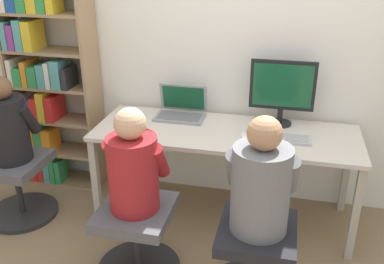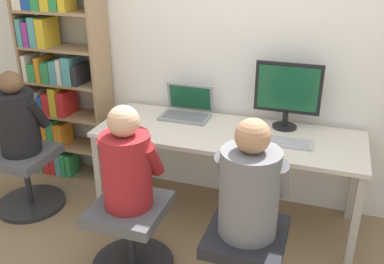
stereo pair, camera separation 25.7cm
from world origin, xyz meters
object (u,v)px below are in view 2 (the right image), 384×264
office_chair_left (245,262)px  office_chair_side (27,176)px  person_at_monitor (250,186)px  laptop (186,110)px  office_chair_right (131,233)px  person_at_laptop (127,164)px  person_near_shelf (17,118)px  desktop_monitor (287,93)px  bookshelf (57,82)px  keyboard (283,142)px

office_chair_left → office_chair_side: bearing=167.0°
office_chair_left → person_at_monitor: bearing=90.0°
laptop → office_chair_right: 1.07m
person_at_laptop → person_near_shelf: (-1.11, 0.39, -0.00)m
person_at_monitor → person_at_laptop: (-0.74, 0.03, -0.01)m
desktop_monitor → person_near_shelf: desktop_monitor is taller
office_chair_left → person_at_monitor: 0.51m
person_at_laptop → office_chair_side: person_at_laptop is taller
desktop_monitor → person_at_monitor: 1.01m
office_chair_right → office_chair_side: (-1.11, 0.39, 0.00)m
bookshelf → office_chair_side: bookshelf is taller
office_chair_right → bookshelf: bearing=139.8°
office_chair_right → bookshelf: bookshelf is taller
office_chair_right → person_near_shelf: size_ratio=0.84×
keyboard → person_at_monitor: (-0.08, -0.71, 0.04)m
desktop_monitor → office_chair_side: 2.11m
office_chair_right → person_at_monitor: (0.74, -0.03, 0.51)m
office_chair_left → keyboard: bearing=83.2°
laptop → person_near_shelf: person_near_shelf is taller
person_at_laptop → office_chair_side: 1.27m
laptop → bookshelf: size_ratio=0.21×
office_chair_left → office_chair_side: 1.90m
laptop → office_chair_side: bearing=-154.6°
office_chair_side → person_near_shelf: size_ratio=0.84×
keyboard → person_at_laptop: (-0.83, -0.68, 0.03)m
person_at_laptop → office_chair_side: (-1.11, 0.39, -0.50)m
person_at_laptop → person_near_shelf: size_ratio=1.01×
laptop → bookshelf: bookshelf is taller
laptop → person_at_monitor: person_at_monitor is taller
keyboard → office_chair_right: bearing=-140.5°
laptop → person_at_monitor: size_ratio=0.56×
person_at_monitor → office_chair_side: 1.96m
laptop → person_at_monitor: 1.19m
desktop_monitor → person_at_laptop: (-0.80, -0.96, -0.22)m
bookshelf → laptop: bearing=-0.1°
office_chair_left → bookshelf: size_ratio=0.30×
desktop_monitor → keyboard: size_ratio=1.25×
person_at_laptop → person_near_shelf: 1.17m
desktop_monitor → bookshelf: bookshelf is taller
keyboard → office_chair_left: bearing=-96.8°
office_chair_right → person_at_monitor: person_at_monitor is taller
laptop → keyboard: laptop is taller
office_chair_right → bookshelf: (-1.11, 0.94, 0.62)m
office_chair_left → office_chair_side: same height
office_chair_left → office_chair_right: (-0.74, 0.03, 0.00)m
office_chair_left → office_chair_right: bearing=177.4°
laptop → keyboard: bearing=-18.3°
person_at_monitor → person_at_laptop: size_ratio=1.05×
keyboard → person_at_laptop: bearing=-140.7°
keyboard → office_chair_side: (-1.93, -0.29, -0.46)m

